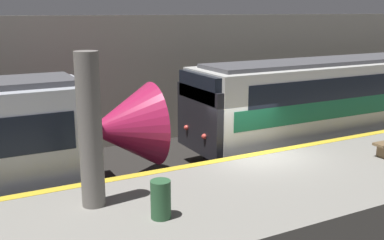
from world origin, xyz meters
name	(u,v)px	position (x,y,z in m)	size (l,w,h in m)	color
ground_plane	(253,186)	(0.00, 0.00, 0.00)	(120.00, 120.00, 0.00)	#282623
platform	(303,195)	(0.00, -2.29, 0.57)	(40.00, 4.59, 1.14)	gray
station_rear_barrier	(169,78)	(0.00, 6.39, 2.66)	(50.00, 0.15, 5.32)	#B2AD9E
support_pillar_near	(90,131)	(-5.57, -1.48, 2.90)	(0.53, 0.53, 3.53)	slate
train_boxy	(380,97)	(8.00, 2.03, 1.88)	(18.14, 2.90, 3.64)	black
trash_bin	(161,199)	(-4.47, -2.81, 1.56)	(0.44, 0.44, 0.85)	#2D5B38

